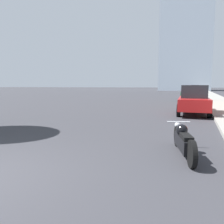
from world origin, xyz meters
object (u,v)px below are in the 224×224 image
at_px(motorcycle, 183,140).
at_px(parked_car_black, 195,89).
at_px(parked_car_white, 196,91).
at_px(parked_car_green, 191,94).
at_px(parked_car_red, 194,100).

bearing_deg(motorcycle, parked_car_black, 75.53).
height_order(motorcycle, parked_car_white, parked_car_white).
xyz_separation_m(parked_car_green, parked_car_white, (0.40, 11.66, 0.02)).
height_order(motorcycle, parked_car_black, parked_car_black).
relative_size(motorcycle, parked_car_white, 0.56).
distance_m(motorcycle, parked_car_green, 19.80).
relative_size(parked_car_red, parked_car_green, 1.17).
bearing_deg(parked_car_white, parked_car_green, -92.56).
bearing_deg(parked_car_black, motorcycle, -85.27).
bearing_deg(parked_car_white, motorcycle, -90.81).
xyz_separation_m(parked_car_green, parked_car_black, (0.20, 24.44, 0.06)).
xyz_separation_m(motorcycle, parked_car_black, (-0.08, 44.23, 0.55)).
bearing_deg(parked_car_red, parked_car_green, 89.96).
xyz_separation_m(motorcycle, parked_car_green, (-0.28, 19.79, 0.49)).
height_order(parked_car_red, parked_car_green, parked_car_red).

